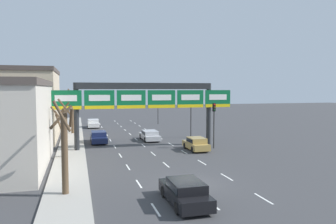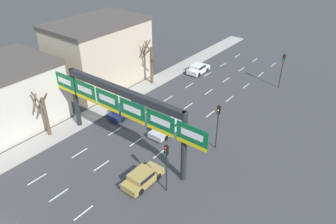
{
  "view_description": "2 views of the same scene",
  "coord_description": "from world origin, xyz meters",
  "px_view_note": "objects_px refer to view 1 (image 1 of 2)",
  "views": [
    {
      "loc": [
        -7.28,
        -20.83,
        6.52
      ],
      "look_at": [
        1.76,
        11.7,
        4.14
      ],
      "focal_mm": 35.0,
      "sensor_mm": 36.0,
      "label": 1
    },
    {
      "loc": [
        20.39,
        -4.72,
        20.95
      ],
      "look_at": [
        2.56,
        18.37,
        3.6
      ],
      "focal_mm": 35.0,
      "sensor_mm": 36.0,
      "label": 2
    }
  ],
  "objects_px": {
    "car_gold": "(196,143)",
    "traffic_light_mid_block": "(158,105)",
    "car_silver": "(150,135)",
    "tree_bare_closest": "(65,147)",
    "sign_gantry": "(146,98)",
    "car_white": "(93,123)",
    "traffic_light_near_gantry": "(191,111)",
    "tree_bare_second": "(72,110)",
    "traffic_light_far_end": "(214,116)",
    "tree_bare_third": "(64,128)",
    "car_navy": "(99,137)",
    "car_black": "(185,191)"
  },
  "relations": [
    {
      "from": "sign_gantry",
      "to": "car_white",
      "type": "xyz_separation_m",
      "value": [
        -4.75,
        21.23,
        -4.75
      ]
    },
    {
      "from": "tree_bare_closest",
      "to": "tree_bare_third",
      "type": "distance_m",
      "value": 11.3
    },
    {
      "from": "car_black",
      "to": "car_silver",
      "type": "distance_m",
      "value": 23.37
    },
    {
      "from": "car_white",
      "to": "traffic_light_near_gantry",
      "type": "height_order",
      "value": "traffic_light_near_gantry"
    },
    {
      "from": "car_white",
      "to": "tree_bare_third",
      "type": "relative_size",
      "value": 0.72
    },
    {
      "from": "traffic_light_far_end",
      "to": "tree_bare_third",
      "type": "relative_size",
      "value": 0.9
    },
    {
      "from": "traffic_light_near_gantry",
      "to": "traffic_light_mid_block",
      "type": "relative_size",
      "value": 1.02
    },
    {
      "from": "tree_bare_second",
      "to": "car_navy",
      "type": "bearing_deg",
      "value": -70.1
    },
    {
      "from": "car_silver",
      "to": "tree_bare_closest",
      "type": "bearing_deg",
      "value": -115.78
    },
    {
      "from": "car_navy",
      "to": "car_gold",
      "type": "bearing_deg",
      "value": -38.48
    },
    {
      "from": "sign_gantry",
      "to": "tree_bare_third",
      "type": "relative_size",
      "value": 3.61
    },
    {
      "from": "traffic_light_near_gantry",
      "to": "tree_bare_second",
      "type": "distance_m",
      "value": 17.29
    },
    {
      "from": "traffic_light_mid_block",
      "to": "tree_bare_closest",
      "type": "xyz_separation_m",
      "value": [
        -15.26,
        -38.56,
        -0.51
      ]
    },
    {
      "from": "car_gold",
      "to": "traffic_light_mid_block",
      "type": "relative_size",
      "value": 0.83
    },
    {
      "from": "car_gold",
      "to": "traffic_light_mid_block",
      "type": "xyz_separation_m",
      "value": [
        2.35,
        26.66,
        2.79
      ]
    },
    {
      "from": "traffic_light_near_gantry",
      "to": "sign_gantry",
      "type": "bearing_deg",
      "value": -140.59
    },
    {
      "from": "traffic_light_mid_block",
      "to": "traffic_light_far_end",
      "type": "distance_m",
      "value": 26.05
    },
    {
      "from": "car_silver",
      "to": "tree_bare_closest",
      "type": "distance_m",
      "value": 22.18
    },
    {
      "from": "car_white",
      "to": "car_gold",
      "type": "bearing_deg",
      "value": -68.17
    },
    {
      "from": "sign_gantry",
      "to": "car_black",
      "type": "bearing_deg",
      "value": -94.76
    },
    {
      "from": "traffic_light_near_gantry",
      "to": "traffic_light_far_end",
      "type": "height_order",
      "value": "traffic_light_near_gantry"
    },
    {
      "from": "car_silver",
      "to": "traffic_light_near_gantry",
      "type": "height_order",
      "value": "traffic_light_near_gantry"
    },
    {
      "from": "sign_gantry",
      "to": "tree_bare_third",
      "type": "distance_m",
      "value": 9.55
    },
    {
      "from": "sign_gantry",
      "to": "traffic_light_mid_block",
      "type": "distance_m",
      "value": 25.07
    },
    {
      "from": "sign_gantry",
      "to": "traffic_light_far_end",
      "type": "distance_m",
      "value": 7.7
    },
    {
      "from": "car_white",
      "to": "tree_bare_second",
      "type": "distance_m",
      "value": 8.54
    },
    {
      "from": "sign_gantry",
      "to": "car_black",
      "type": "height_order",
      "value": "sign_gantry"
    },
    {
      "from": "car_black",
      "to": "tree_bare_second",
      "type": "bearing_deg",
      "value": 101.7
    },
    {
      "from": "traffic_light_near_gantry",
      "to": "traffic_light_far_end",
      "type": "relative_size",
      "value": 1.02
    },
    {
      "from": "car_white",
      "to": "traffic_light_mid_block",
      "type": "distance_m",
      "value": 12.56
    },
    {
      "from": "car_navy",
      "to": "traffic_light_near_gantry",
      "type": "height_order",
      "value": "traffic_light_near_gantry"
    },
    {
      "from": "car_white",
      "to": "car_navy",
      "type": "xyz_separation_m",
      "value": [
        -0.12,
        -16.23,
        -0.01
      ]
    },
    {
      "from": "sign_gantry",
      "to": "car_gold",
      "type": "xyz_separation_m",
      "value": [
        4.84,
        -2.72,
        -4.78
      ]
    },
    {
      "from": "car_black",
      "to": "traffic_light_mid_block",
      "type": "distance_m",
      "value": 42.85
    },
    {
      "from": "car_black",
      "to": "car_silver",
      "type": "height_order",
      "value": "car_black"
    },
    {
      "from": "car_white",
      "to": "tree_bare_third",
      "type": "bearing_deg",
      "value": -98.77
    },
    {
      "from": "sign_gantry",
      "to": "traffic_light_far_end",
      "type": "xyz_separation_m",
      "value": [
        7.14,
        -2.11,
        -1.99
      ]
    },
    {
      "from": "sign_gantry",
      "to": "car_silver",
      "type": "bearing_deg",
      "value": 73.83
    },
    {
      "from": "car_gold",
      "to": "traffic_light_near_gantry",
      "type": "bearing_deg",
      "value": 74.0
    },
    {
      "from": "sign_gantry",
      "to": "car_black",
      "type": "xyz_separation_m",
      "value": [
        -1.49,
        -17.94,
        -4.77
      ]
    },
    {
      "from": "car_white",
      "to": "car_silver",
      "type": "bearing_deg",
      "value": -68.58
    },
    {
      "from": "sign_gantry",
      "to": "traffic_light_far_end",
      "type": "height_order",
      "value": "sign_gantry"
    },
    {
      "from": "traffic_light_near_gantry",
      "to": "traffic_light_mid_block",
      "type": "height_order",
      "value": "traffic_light_near_gantry"
    },
    {
      "from": "car_black",
      "to": "tree_bare_third",
      "type": "relative_size",
      "value": 0.87
    },
    {
      "from": "tree_bare_third",
      "to": "traffic_light_near_gantry",
      "type": "bearing_deg",
      "value": 30.54
    },
    {
      "from": "car_white",
      "to": "traffic_light_mid_block",
      "type": "bearing_deg",
      "value": 12.77
    },
    {
      "from": "traffic_light_near_gantry",
      "to": "tree_bare_third",
      "type": "distance_m",
      "value": 18.47
    },
    {
      "from": "traffic_light_mid_block",
      "to": "tree_bare_second",
      "type": "bearing_deg",
      "value": -146.54
    },
    {
      "from": "car_navy",
      "to": "traffic_light_mid_block",
      "type": "distance_m",
      "value": 22.62
    },
    {
      "from": "car_white",
      "to": "tree_bare_third",
      "type": "height_order",
      "value": "tree_bare_third"
    }
  ]
}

